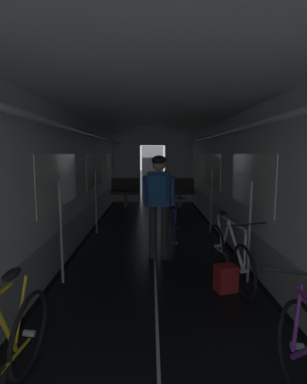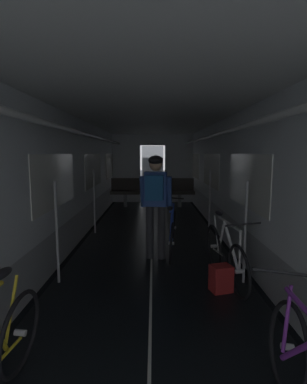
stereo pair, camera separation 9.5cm
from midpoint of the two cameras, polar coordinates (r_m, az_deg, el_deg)
train_car_shell at (r=5.46m, az=0.42°, el=6.64°), size 3.14×12.34×2.57m
bench_seat_far_left at (r=10.04m, az=-4.81°, el=0.45°), size 0.98×0.51×0.95m
bench_seat_far_right at (r=10.04m, az=5.48°, el=0.45°), size 0.98×0.51×0.95m
bicycle_white at (r=4.38m, az=14.23°, el=-11.25°), size 0.44×1.69×0.94m
person_cyclist_aisle at (r=4.95m, az=1.21°, el=-0.70°), size 0.55×0.42×1.73m
bicycle_blue_in_aisle at (r=5.36m, az=4.39°, el=-7.60°), size 0.44×1.69×0.94m
backpack_on_floor at (r=4.12m, az=13.58°, el=-15.62°), size 0.31×0.27×0.34m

